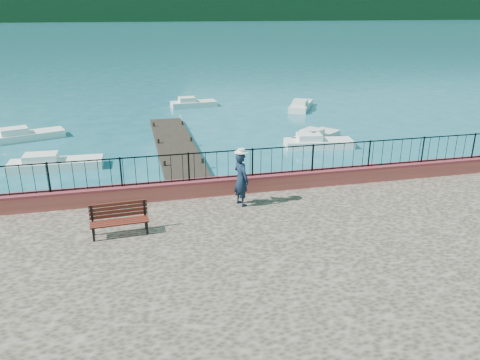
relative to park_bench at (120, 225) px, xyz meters
name	(u,v)px	position (x,y,z in m)	size (l,w,h in m)	color
ground	(295,275)	(4.79, -1.35, -1.48)	(2000.00, 2000.00, 0.00)	#19596B
parapet	(261,183)	(4.79, 2.35, 0.01)	(28.00, 0.46, 0.58)	#BE4E44
railing	(261,162)	(4.79, 2.35, 0.78)	(27.00, 0.05, 0.95)	black
dock	(179,155)	(2.79, 10.65, -1.33)	(2.00, 16.00, 0.30)	#2D231C
far_forest	(128,5)	(4.79, 298.65, 7.52)	(900.00, 60.00, 18.00)	black
companion_hill	(310,14)	(224.79, 558.65, -1.48)	(448.00, 384.00, 180.00)	#142D23
park_bench	(120,225)	(0.00, 0.00, 0.00)	(1.64, 0.63, 0.90)	black
person	(241,179)	(3.83, 1.28, 0.62)	(0.65, 0.43, 1.78)	black
hat	(241,151)	(3.83, 1.28, 1.57)	(0.44, 0.44, 0.12)	white
boat_0	(56,161)	(-3.11, 10.31, -1.08)	(4.31, 1.30, 0.80)	white
boat_1	(319,140)	(10.55, 10.83, -1.08)	(3.72, 1.30, 0.80)	white
boat_2	(316,134)	(10.92, 12.11, -1.08)	(3.34, 1.30, 0.80)	silver
boat_3	(26,133)	(-5.47, 16.31, -1.08)	(4.15, 1.30, 0.80)	white
boat_4	(194,102)	(5.42, 23.69, -1.08)	(3.47, 1.30, 0.80)	silver
boat_5	(301,104)	(13.30, 21.02, -1.08)	(4.00, 1.30, 0.80)	silver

